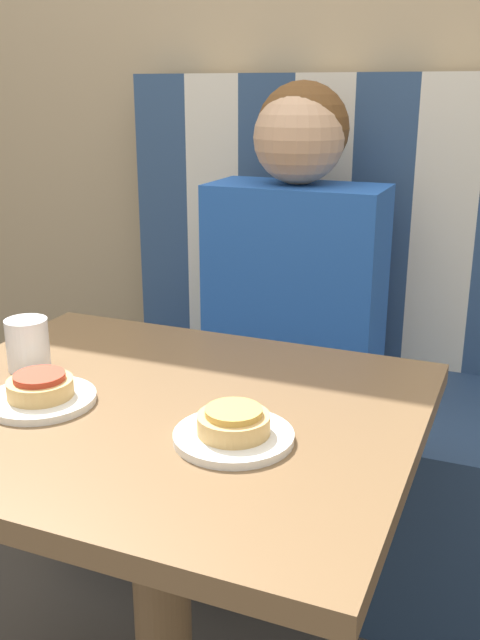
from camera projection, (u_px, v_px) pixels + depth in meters
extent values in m
cube|color=tan|center=(342.00, 40.00, 1.86)|extent=(7.00, 0.05, 2.60)
cube|color=navy|center=(291.00, 462.00, 1.88)|extent=(1.09, 0.58, 0.48)
cube|color=navy|center=(170.00, 207.00, 2.08)|extent=(0.16, 0.09, 0.74)
cube|color=beige|center=(219.00, 211.00, 2.02)|extent=(0.16, 0.09, 0.74)
cube|color=navy|center=(270.00, 214.00, 1.97)|extent=(0.16, 0.09, 0.74)
cube|color=beige|center=(325.00, 218.00, 1.91)|extent=(0.16, 0.09, 0.74)
cube|color=navy|center=(383.00, 222.00, 1.85)|extent=(0.16, 0.09, 0.74)
cube|color=beige|center=(445.00, 226.00, 1.80)|extent=(0.16, 0.09, 0.74)
cube|color=brown|center=(155.00, 413.00, 1.12)|extent=(0.82, 0.69, 0.03)
cylinder|color=brown|center=(162.00, 599.00, 1.23)|extent=(0.10, 0.10, 0.67)
cube|color=#2356B2|center=(295.00, 285.00, 1.73)|extent=(0.42, 0.21, 0.49)
sphere|color=tan|center=(299.00, 138.00, 1.63)|extent=(0.21, 0.21, 0.21)
sphere|color=brown|center=(303.00, 129.00, 1.64)|extent=(0.21, 0.21, 0.21)
cylinder|color=white|center=(41.00, 399.00, 1.12)|extent=(0.17, 0.17, 0.01)
cylinder|color=white|center=(234.00, 437.00, 1.00)|extent=(0.17, 0.17, 0.01)
cylinder|color=tan|center=(40.00, 388.00, 1.11)|extent=(0.10, 0.10, 0.03)
cylinder|color=#B73823|center=(39.00, 377.00, 1.11)|extent=(0.08, 0.08, 0.01)
cylinder|color=tan|center=(234.00, 424.00, 0.99)|extent=(0.10, 0.10, 0.03)
cylinder|color=gold|center=(234.00, 412.00, 0.99)|extent=(0.08, 0.08, 0.01)
cylinder|color=silver|center=(28.00, 344.00, 1.24)|extent=(0.07, 0.07, 0.09)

